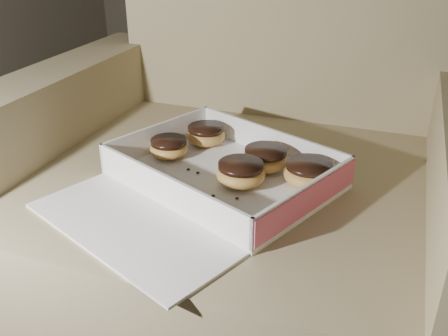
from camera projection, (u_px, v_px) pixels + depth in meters
name	position (u px, v px, depth m)	size (l,w,h in m)	color
armchair	(243.00, 210.00, 1.11)	(0.98, 0.83, 1.03)	#978360
bakery_box	(210.00, 183.00, 0.91)	(0.52, 0.56, 0.07)	white
donut_a	(241.00, 173.00, 0.90)	(0.09, 0.09, 0.04)	#BF8742
donut_b	(206.00, 135.00, 1.07)	(0.08, 0.08, 0.04)	#BF8742
donut_c	(169.00, 147.00, 1.01)	(0.08, 0.08, 0.04)	#BF8742
donut_d	(309.00, 173.00, 0.90)	(0.09, 0.09, 0.05)	#BF8742
donut_e	(266.00, 158.00, 0.96)	(0.09, 0.09, 0.04)	#BF8742
crumb_a	(213.00, 196.00, 0.88)	(0.01, 0.01, 0.00)	black
crumb_b	(237.00, 198.00, 0.87)	(0.01, 0.01, 0.00)	black
crumb_c	(188.00, 169.00, 0.97)	(0.01, 0.01, 0.00)	black
crumb_d	(198.00, 173.00, 0.95)	(0.01, 0.01, 0.00)	black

